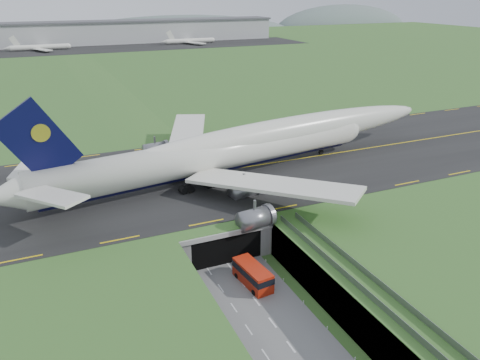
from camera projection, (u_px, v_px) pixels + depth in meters
name	position (u px, v px, depth m)	size (l,w,h in m)	color
ground	(248.00, 291.00, 69.37)	(900.00, 900.00, 0.00)	#325E25
airfield_deck	(248.00, 274.00, 68.24)	(800.00, 800.00, 6.00)	gray
trench_road	(271.00, 321.00, 62.97)	(12.00, 75.00, 0.20)	slate
taxiway	(181.00, 177.00, 95.06)	(800.00, 44.00, 0.18)	black
tunnel_portal	(208.00, 223.00, 82.29)	(17.00, 22.30, 6.00)	gray
guideway	(400.00, 320.00, 55.24)	(3.00, 53.00, 7.05)	#A8A8A3
jumbo_jet	(245.00, 147.00, 95.72)	(100.22, 62.94, 21.04)	silver
shuttle_tram	(253.00, 275.00, 70.32)	(3.74, 7.91, 3.11)	#B0200B
cargo_terminal	(65.00, 33.00, 318.05)	(320.00, 67.00, 15.60)	#B2B2B2
distant_hills	(126.00, 40.00, 459.55)	(700.00, 91.00, 60.00)	slate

